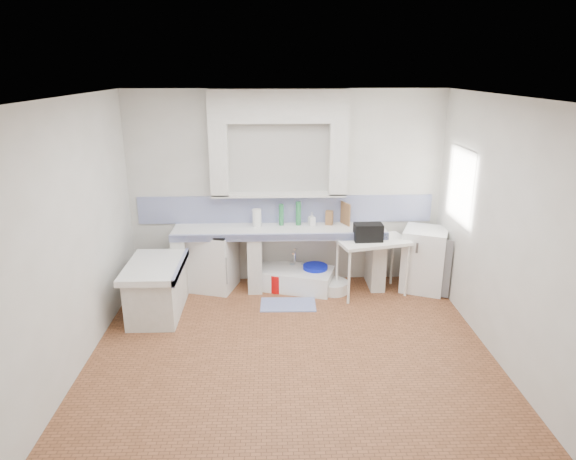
{
  "coord_description": "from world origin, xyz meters",
  "views": [
    {
      "loc": [
        -0.21,
        -5.06,
        3.07
      ],
      "look_at": [
        0.0,
        1.0,
        1.1
      ],
      "focal_mm": 31.31,
      "sensor_mm": 36.0,
      "label": 1
    }
  ],
  "objects_px": {
    "stove": "(213,261)",
    "fridge": "(424,259)",
    "side_table": "(372,267)",
    "sink": "(295,279)"
  },
  "relations": [
    {
      "from": "stove",
      "to": "side_table",
      "type": "distance_m",
      "value": 2.26
    },
    {
      "from": "stove",
      "to": "side_table",
      "type": "relative_size",
      "value": 0.87
    },
    {
      "from": "stove",
      "to": "fridge",
      "type": "height_order",
      "value": "fridge"
    },
    {
      "from": "side_table",
      "to": "sink",
      "type": "bearing_deg",
      "value": 153.56
    },
    {
      "from": "sink",
      "to": "side_table",
      "type": "height_order",
      "value": "side_table"
    },
    {
      "from": "stove",
      "to": "sink",
      "type": "relative_size",
      "value": 0.79
    },
    {
      "from": "sink",
      "to": "side_table",
      "type": "distance_m",
      "value": 1.12
    },
    {
      "from": "fridge",
      "to": "stove",
      "type": "bearing_deg",
      "value": -159.86
    },
    {
      "from": "stove",
      "to": "side_table",
      "type": "height_order",
      "value": "stove"
    },
    {
      "from": "stove",
      "to": "fridge",
      "type": "relative_size",
      "value": 0.93
    }
  ]
}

